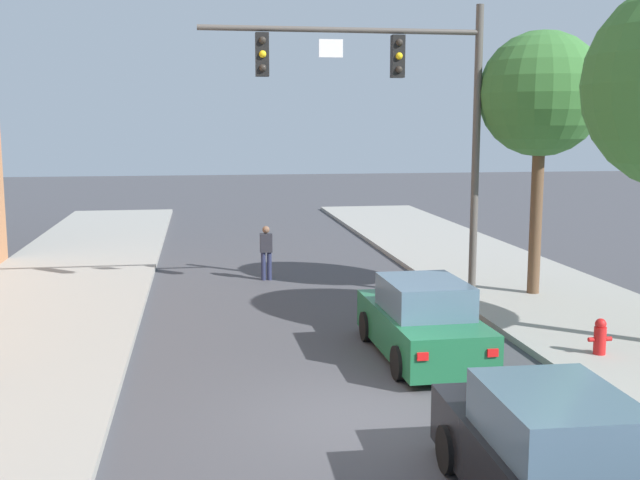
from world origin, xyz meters
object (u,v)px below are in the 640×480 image
at_px(car_lead_green, 422,322).
at_px(street_tree_second, 541,95).
at_px(traffic_signal_mast, 400,95).
at_px(pedestrian_crossing_road, 266,250).
at_px(fire_hydrant, 600,336).
at_px(car_following_black, 550,460).

relative_size(car_lead_green, street_tree_second, 0.62).
xyz_separation_m(car_lead_green, street_tree_second, (4.46, 4.64, 4.66)).
height_order(traffic_signal_mast, pedestrian_crossing_road, traffic_signal_mast).
xyz_separation_m(car_lead_green, pedestrian_crossing_road, (-2.41, 8.19, 0.19)).
distance_m(traffic_signal_mast, street_tree_second, 3.72).
bearing_deg(fire_hydrant, traffic_signal_mast, 115.07).
height_order(traffic_signal_mast, fire_hydrant, traffic_signal_mast).
xyz_separation_m(car_lead_green, car_following_black, (-0.33, -6.40, 0.00)).
bearing_deg(pedestrian_crossing_road, traffic_signal_mast, -46.89).
xyz_separation_m(car_following_black, street_tree_second, (4.79, 11.05, 4.66)).
height_order(car_lead_green, fire_hydrant, car_lead_green).
relative_size(pedestrian_crossing_road, fire_hydrant, 2.28).
distance_m(fire_hydrant, street_tree_second, 7.40).
distance_m(car_following_black, street_tree_second, 12.91).
height_order(car_following_black, fire_hydrant, car_following_black).
relative_size(traffic_signal_mast, pedestrian_crossing_road, 4.57).
bearing_deg(traffic_signal_mast, fire_hydrant, -64.93).
xyz_separation_m(car_following_black, fire_hydrant, (3.71, 5.58, -0.22)).
distance_m(car_lead_green, car_following_black, 6.41).
height_order(car_following_black, pedestrian_crossing_road, pedestrian_crossing_road).
height_order(traffic_signal_mast, street_tree_second, traffic_signal_mast).
relative_size(car_lead_green, car_following_black, 1.00).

